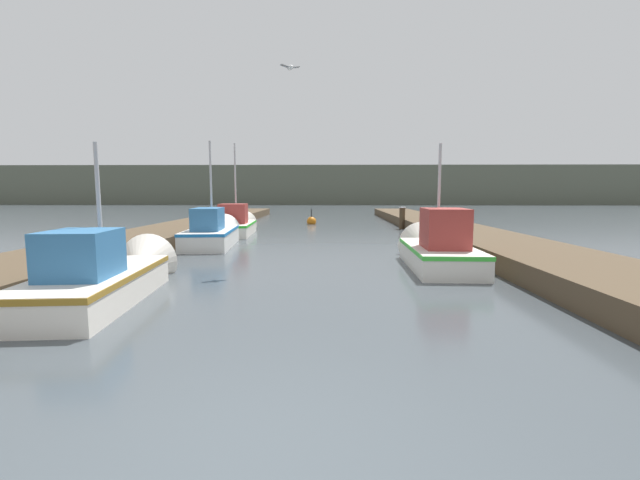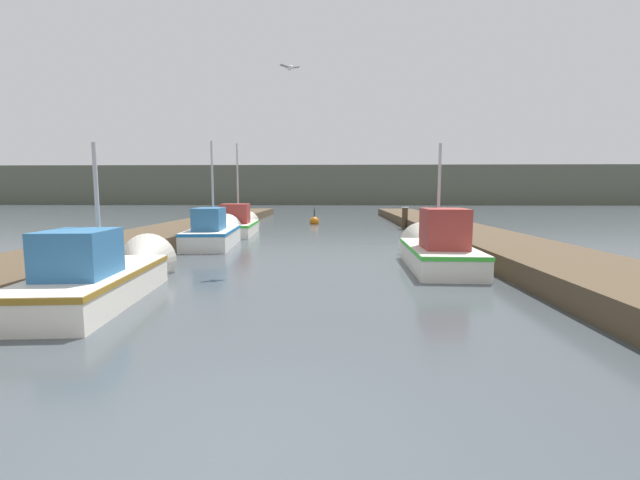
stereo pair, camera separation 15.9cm
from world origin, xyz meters
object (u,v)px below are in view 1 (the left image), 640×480
fishing_boat_1 (436,248)px  fishing_boat_0 (110,274)px  channel_buoy (311,221)px  fishing_boat_2 (214,233)px  seagull_lead (290,67)px  mooring_piling_0 (214,224)px  mooring_piling_1 (402,218)px  fishing_boat_3 (237,224)px

fishing_boat_1 → fishing_boat_0: bearing=-151.8°
fishing_boat_0 → channel_buoy: size_ratio=4.64×
fishing_boat_1 → channel_buoy: size_ratio=4.28×
fishing_boat_2 → fishing_boat_0: bearing=-94.3°
fishing_boat_1 → seagull_lead: size_ratio=8.75×
channel_buoy → seagull_lead: seagull_lead is taller
mooring_piling_0 → channel_buoy: (4.36, 7.12, -0.36)m
fishing_boat_2 → channel_buoy: 11.16m
seagull_lead → fishing_boat_2: bearing=-80.7°
fishing_boat_1 → channel_buoy: (-4.10, 15.25, -0.32)m
seagull_lead → fishing_boat_1: bearing=150.3°
fishing_boat_2 → mooring_piling_0: (-0.94, 3.50, 0.06)m
channel_buoy → fishing_boat_1: bearing=-74.9°
fishing_boat_0 → fishing_boat_1: 8.25m
fishing_boat_0 → mooring_piling_1: 17.66m
fishing_boat_1 → seagull_lead: bearing=-179.8°
fishing_boat_0 → fishing_boat_2: (-0.13, 8.28, 0.04)m
mooring_piling_0 → channel_buoy: mooring_piling_0 is taller
fishing_boat_2 → channel_buoy: size_ratio=4.71×
fishing_boat_0 → mooring_piling_0: size_ratio=4.85×
fishing_boat_3 → mooring_piling_0: 1.25m
fishing_boat_2 → seagull_lead: bearing=-57.8°
fishing_boat_3 → mooring_piling_0: (-0.93, -0.84, 0.08)m
seagull_lead → mooring_piling_1: bearing=-141.8°
fishing_boat_1 → mooring_piling_1: bearing=86.7°
channel_buoy → seagull_lead: (0.02, -15.13, 5.27)m
fishing_boat_0 → seagull_lead: size_ratio=9.49×
fishing_boat_3 → mooring_piling_0: size_ratio=4.77×
fishing_boat_3 → seagull_lead: 10.73m
mooring_piling_0 → seagull_lead: (4.38, -8.01, 4.90)m
fishing_boat_1 → seagull_lead: seagull_lead is taller
fishing_boat_3 → mooring_piling_1: size_ratio=4.14×
fishing_boat_2 → seagull_lead: (3.44, -4.51, 4.96)m
fishing_boat_3 → seagull_lead: bearing=-72.2°
fishing_boat_1 → mooring_piling_1: size_ratio=3.88×
fishing_boat_3 → fishing_boat_2: bearing=-93.3°
fishing_boat_2 → mooring_piling_1: fishing_boat_2 is taller
fishing_boat_2 → mooring_piling_1: 11.23m
fishing_boat_0 → channel_buoy: (3.29, 18.90, -0.26)m
fishing_boat_0 → fishing_boat_3: size_ratio=1.02×
mooring_piling_1 → channel_buoy: size_ratio=1.10×
fishing_boat_3 → fishing_boat_0: bearing=-92.9°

